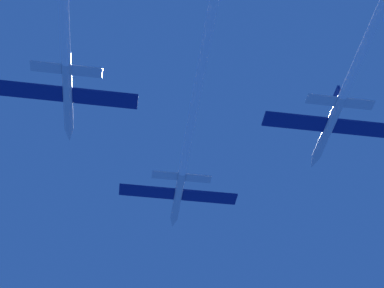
{
  "coord_description": "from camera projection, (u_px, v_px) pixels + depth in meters",
  "views": [
    {
      "loc": [
        -7.2,
        -62.43,
        -51.18
      ],
      "look_at": [
        -0.24,
        -11.25,
        0.1
      ],
      "focal_mm": 49.32,
      "sensor_mm": 36.0,
      "label": 1
    }
  ],
  "objects": [
    {
      "name": "jet_right_wing",
      "position": [
        378.0,
        16.0,
        57.98
      ],
      "size": [
        17.95,
        59.03,
        2.97
      ],
      "color": "silver"
    },
    {
      "name": "jet_lead",
      "position": [
        199.0,
        80.0,
        64.55
      ],
      "size": [
        17.95,
        71.42,
        2.97
      ],
      "color": "silver"
    }
  ]
}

